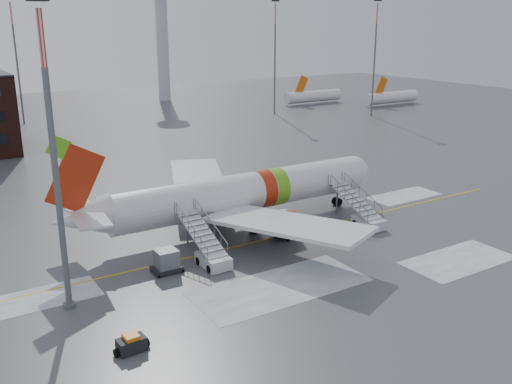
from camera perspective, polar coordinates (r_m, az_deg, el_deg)
ground at (r=55.74m, az=1.70°, el=-4.15°), size 260.00×260.00×0.00m
airliner at (r=56.42m, az=-1.90°, el=-0.22°), size 35.03×32.97×11.18m
airstair_fwd at (r=58.44m, az=10.74°, el=-2.33°), size 2.05×7.70×3.48m
airstair_aft at (r=48.82m, az=-4.71°, el=-5.98°), size 2.05×7.70×3.48m
pushback_tug at (r=54.64m, az=3.04°, el=-3.82°), size 3.08×2.66×1.58m
uld_container at (r=47.73m, az=-8.93°, el=-6.89°), size 2.39×1.83×1.93m
baggage_tractor at (r=37.66m, az=-12.35°, el=-14.65°), size 2.30×1.15×1.18m
light_mast_near at (r=40.45m, az=-19.57°, el=3.48°), size 1.20×1.20×21.54m
control_tower at (r=150.28m, az=-9.42°, el=16.13°), size 6.40×6.40×30.00m
light_mast_far_ne at (r=127.10m, az=1.91°, el=14.03°), size 1.20×1.20×24.25m
light_mast_far_n at (r=123.12m, az=-22.88°, el=12.68°), size 1.20×1.20×24.25m
light_mast_far_e at (r=126.25m, az=11.82°, el=13.68°), size 1.20×1.20×24.25m
distant_aircraft at (r=142.39m, az=8.33°, el=8.57°), size 35.00×18.00×8.00m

